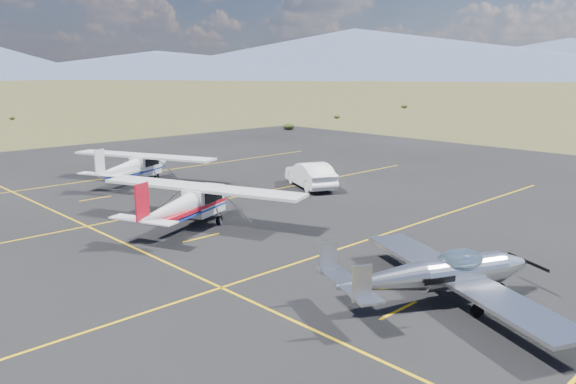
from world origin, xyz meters
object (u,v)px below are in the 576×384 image
aircraft_low_wing (440,274)px  sedan (310,175)px  aircraft_cessna (189,202)px  aircraft_plain (134,165)px

aircraft_low_wing → sedan: size_ratio=1.89×
sedan → aircraft_low_wing: bearing=81.2°
aircraft_cessna → aircraft_low_wing: bearing=-107.9°
aircraft_plain → sedan: 12.01m
aircraft_plain → sedan: size_ratio=2.04×
aircraft_low_wing → sedan: bearing=81.3°
sedan → aircraft_cessna: bearing=36.6°
sedan → aircraft_plain: bearing=-26.6°
aircraft_plain → sedan: (7.63, -9.27, -0.37)m
aircraft_low_wing → sedan: 18.93m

